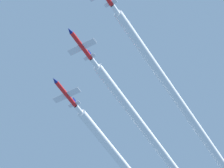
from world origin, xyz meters
The scene contains 4 objects.
jet_second_echelon centered at (0.51, -0.02, 156.65)m, with size 7.83×11.41×2.74m.
jet_third_echelon centered at (11.62, -10.42, 154.96)m, with size 7.83×11.41×2.74m.
smoke_trail_lead centered at (-11.76, -30.62, 158.47)m, with size 2.32×71.53×2.32m.
smoke_trail_second_echelon centered at (0.51, -45.56, 156.63)m, with size 2.32×80.68×2.32m.
Camera 1 is at (-63.98, 94.75, 1.20)m, focal length 122.32 mm.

